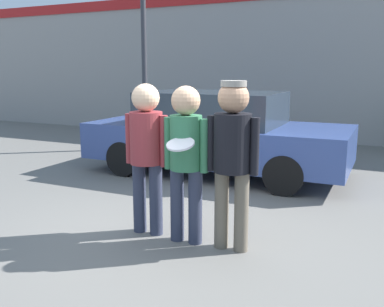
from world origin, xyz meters
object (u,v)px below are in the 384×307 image
(person_left, at_px, (147,145))
(person_middle_with_frisbee, at_px, (186,151))
(person_right, at_px, (232,149))
(parked_car_near, at_px, (216,133))

(person_left, relative_size, person_middle_with_frisbee, 1.01)
(person_middle_with_frisbee, distance_m, person_right, 0.52)
(person_middle_with_frisbee, distance_m, parked_car_near, 3.26)
(person_middle_with_frisbee, xyz_separation_m, person_right, (0.52, 0.02, 0.06))
(person_left, xyz_separation_m, person_right, (1.03, -0.03, 0.04))
(person_left, bearing_deg, person_middle_with_frisbee, -5.65)
(person_middle_with_frisbee, height_order, person_right, person_right)
(person_right, height_order, parked_car_near, person_right)
(person_right, distance_m, parked_car_near, 3.43)
(person_left, bearing_deg, person_right, -1.49)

